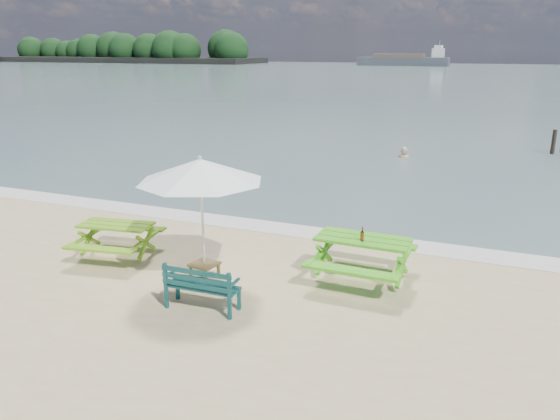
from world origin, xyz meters
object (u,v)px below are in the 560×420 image
at_px(park_bench, 203,296).
at_px(beer_bottle, 362,236).
at_px(side_table, 205,270).
at_px(patio_umbrella, 200,170).
at_px(picnic_table_left, 117,241).
at_px(picnic_table_right, 362,259).
at_px(swimmer, 403,166).

height_order(park_bench, beer_bottle, beer_bottle).
height_order(side_table, patio_umbrella, patio_umbrella).
xyz_separation_m(picnic_table_left, picnic_table_right, (5.17, 0.83, 0.05)).
bearing_deg(patio_umbrella, beer_bottle, 19.16).
height_order(side_table, beer_bottle, beer_bottle).
bearing_deg(patio_umbrella, picnic_table_left, 172.50).
xyz_separation_m(picnic_table_right, swimmer, (-1.49, 12.66, -0.75)).
xyz_separation_m(picnic_table_right, park_bench, (-2.20, -2.29, -0.16)).
bearing_deg(picnic_table_right, beer_bottle, -86.07).
xyz_separation_m(park_bench, patio_umbrella, (-0.64, 1.16, 1.91)).
height_order(side_table, swimmer, swimmer).
bearing_deg(swimmer, park_bench, -92.72).
bearing_deg(park_bench, beer_bottle, 44.18).
distance_m(park_bench, beer_bottle, 3.16).
relative_size(patio_umbrella, swimmer, 1.73).
height_order(picnic_table_right, patio_umbrella, patio_umbrella).
relative_size(park_bench, beer_bottle, 4.85).
bearing_deg(beer_bottle, side_table, -160.84).
bearing_deg(patio_umbrella, side_table, 0.00).
distance_m(park_bench, swimmer, 14.99).
height_order(park_bench, side_table, park_bench).
relative_size(picnic_table_left, picnic_table_right, 0.97).
bearing_deg(park_bench, picnic_table_left, 153.70).
bearing_deg(picnic_table_left, patio_umbrella, -7.50).
bearing_deg(patio_umbrella, park_bench, -61.06).
distance_m(picnic_table_right, patio_umbrella, 3.53).
bearing_deg(picnic_table_left, swimmer, 74.76).
relative_size(park_bench, side_table, 2.37).
bearing_deg(park_bench, picnic_table_right, 46.14).
bearing_deg(beer_bottle, swimmer, 96.70).
distance_m(picnic_table_right, side_table, 3.07).
relative_size(side_table, beer_bottle, 2.05).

